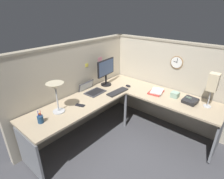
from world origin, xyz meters
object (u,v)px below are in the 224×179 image
(computer_mouse, at_px, (128,86))
(tissue_box, at_px, (175,95))
(monitor, at_px, (106,70))
(book_stack, at_px, (156,92))
(keyboard, at_px, (118,92))
(wall_clock, at_px, (177,62))
(desk_lamp_paper, at_px, (213,83))
(desk_lamp_dome, at_px, (56,89))
(cell_phone, at_px, (80,105))
(pen_cup, at_px, (40,119))
(office_phone, at_px, (190,101))
(laptop, at_px, (91,90))

(computer_mouse, relative_size, tissue_box, 0.87)
(monitor, distance_m, book_stack, 0.99)
(keyboard, distance_m, wall_clock, 1.14)
(monitor, distance_m, desk_lamp_paper, 1.76)
(desk_lamp_dome, bearing_deg, cell_phone, -17.45)
(keyboard, distance_m, book_stack, 0.68)
(monitor, bearing_deg, keyboard, -107.32)
(pen_cup, xyz_separation_m, tissue_box, (1.82, -1.03, -0.01))
(keyboard, height_order, computer_mouse, computer_mouse)
(pen_cup, distance_m, office_phone, 2.20)
(desk_lamp_paper, relative_size, tissue_box, 4.42)
(pen_cup, xyz_separation_m, cell_phone, (0.62, -0.05, -0.05))
(office_phone, bearing_deg, keyboard, 111.37)
(laptop, xyz_separation_m, computer_mouse, (0.59, -0.38, -0.01))
(book_stack, bearing_deg, desk_lamp_dome, 152.48)
(computer_mouse, distance_m, office_phone, 1.11)
(laptop, xyz_separation_m, desk_lamp_dome, (-0.78, -0.14, 0.34))
(monitor, relative_size, laptop, 1.27)
(keyboard, relative_size, tissue_box, 3.58)
(keyboard, distance_m, cell_phone, 0.74)
(wall_clock, bearing_deg, monitor, 121.62)
(desk_lamp_dome, distance_m, wall_clock, 2.04)
(wall_clock, bearing_deg, desk_lamp_dome, 152.97)
(cell_phone, distance_m, tissue_box, 1.56)
(desk_lamp_dome, xyz_separation_m, office_phone, (1.47, -1.35, -0.33))
(cell_phone, bearing_deg, book_stack, -50.31)
(keyboard, xyz_separation_m, tissue_box, (0.48, -0.84, 0.03))
(pen_cup, xyz_separation_m, desk_lamp_paper, (1.84, -1.53, 0.33))
(desk_lamp_dome, bearing_deg, pen_cup, -171.07)
(cell_phone, bearing_deg, desk_lamp_paper, -70.87)
(computer_mouse, bearing_deg, wall_clock, -57.01)
(laptop, distance_m, cell_phone, 0.52)
(desk_lamp_dome, bearing_deg, wall_clock, -27.03)
(pen_cup, xyz_separation_m, book_stack, (1.78, -0.72, -0.03))
(laptop, relative_size, cell_phone, 2.73)
(pen_cup, xyz_separation_m, office_phone, (1.78, -1.30, -0.02))
(laptop, distance_m, wall_clock, 1.56)
(book_stack, bearing_deg, laptop, 127.48)
(monitor, bearing_deg, laptop, 178.36)
(wall_clock, bearing_deg, book_stack, 155.22)
(pen_cup, height_order, office_phone, pen_cup)
(cell_phone, bearing_deg, desk_lamp_dome, 142.21)
(desk_lamp_dome, height_order, book_stack, desk_lamp_dome)
(computer_mouse, height_order, cell_phone, computer_mouse)
(office_phone, relative_size, wall_clock, 1.04)
(book_stack, distance_m, wall_clock, 0.61)
(keyboard, bearing_deg, desk_lamp_dome, 169.31)
(laptop, relative_size, book_stack, 1.24)
(keyboard, bearing_deg, monitor, 75.24)
(keyboard, xyz_separation_m, desk_lamp_paper, (0.49, -1.34, 0.37))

